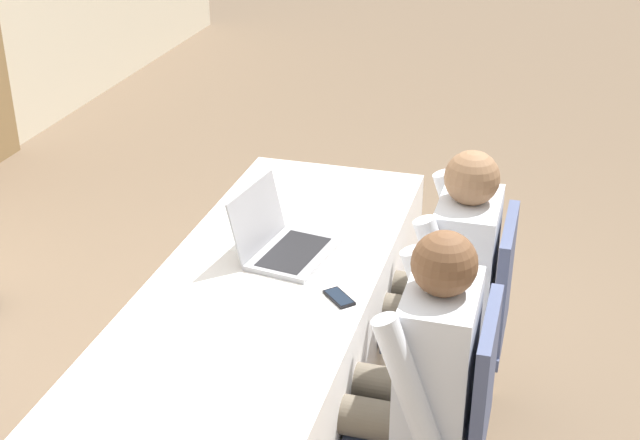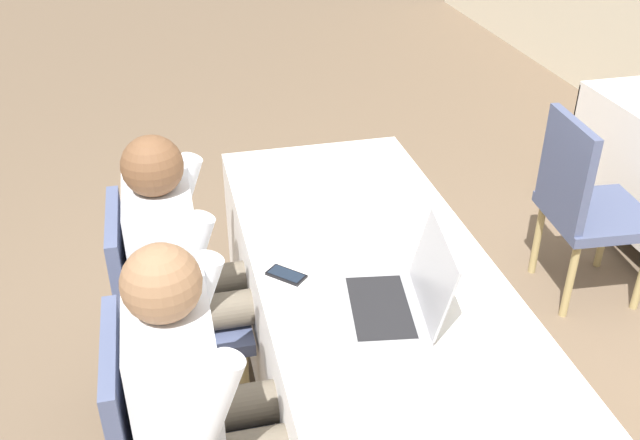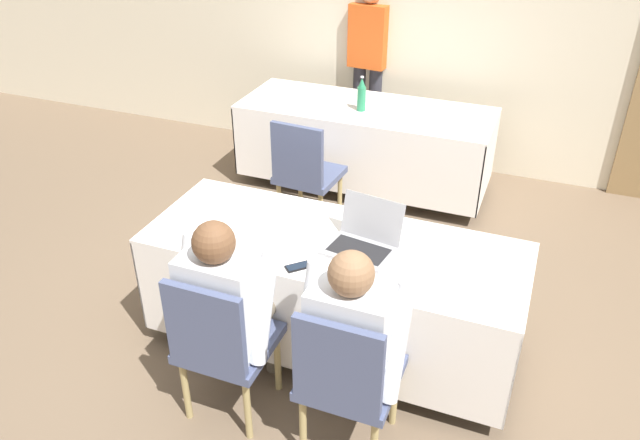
% 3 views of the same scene
% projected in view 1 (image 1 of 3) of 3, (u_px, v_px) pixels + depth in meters
% --- Properties ---
extents(ground_plane, '(24.00, 24.00, 0.00)m').
position_uv_depth(ground_plane, '(271.00, 435.00, 3.53)').
color(ground_plane, brown).
extents(conference_table_near, '(2.08, 0.79, 0.73)m').
position_uv_depth(conference_table_near, '(267.00, 315.00, 3.28)').
color(conference_table_near, white).
rests_on(conference_table_near, ground_plane).
extents(laptop, '(0.39, 0.36, 0.25)m').
position_uv_depth(laptop, '(283.00, 243.00, 3.32)').
color(laptop, '#99999E').
rests_on(laptop, conference_table_near).
extents(cell_phone, '(0.13, 0.13, 0.01)m').
position_uv_depth(cell_phone, '(339.00, 298.00, 3.05)').
color(cell_phone, black).
rests_on(cell_phone, conference_table_near).
extents(paper_beside_laptop, '(0.25, 0.32, 0.00)m').
position_uv_depth(paper_beside_laptop, '(173.00, 421.00, 2.47)').
color(paper_beside_laptop, white).
rests_on(paper_beside_laptop, conference_table_near).
extents(paper_centre_table, '(0.28, 0.34, 0.00)m').
position_uv_depth(paper_centre_table, '(274.00, 247.00, 3.39)').
color(paper_centre_table, white).
rests_on(paper_centre_table, conference_table_near).
extents(paper_left_edge, '(0.30, 0.35, 0.00)m').
position_uv_depth(paper_left_edge, '(284.00, 288.00, 3.12)').
color(paper_left_edge, white).
rests_on(paper_left_edge, conference_table_near).
extents(chair_near_left, '(0.44, 0.44, 0.90)m').
position_uv_depth(chair_near_left, '(442.00, 418.00, 2.86)').
color(chair_near_left, tan).
rests_on(chair_near_left, ground_plane).
extents(chair_near_right, '(0.44, 0.44, 0.90)m').
position_uv_depth(chair_near_right, '(468.00, 313.00, 3.41)').
color(chair_near_right, tan).
rests_on(chair_near_right, ground_plane).
extents(person_checkered_shirt, '(0.50, 0.52, 1.16)m').
position_uv_depth(person_checkered_shirt, '(412.00, 372.00, 2.81)').
color(person_checkered_shirt, '#665B4C').
rests_on(person_checkered_shirt, ground_plane).
extents(person_white_shirt, '(0.50, 0.52, 1.16)m').
position_uv_depth(person_white_shirt, '(444.00, 273.00, 3.37)').
color(person_white_shirt, '#665B4C').
rests_on(person_white_shirt, ground_plane).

